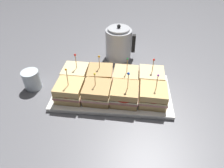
# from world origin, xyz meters

# --- Properties ---
(ground_plane) EXTENTS (6.00, 6.00, 0.00)m
(ground_plane) POSITION_xyz_m (0.00, 0.00, 0.00)
(ground_plane) COLOR slate
(serving_platter) EXTENTS (0.54, 0.28, 0.02)m
(serving_platter) POSITION_xyz_m (0.00, 0.00, 0.01)
(serving_platter) COLOR white
(serving_platter) RESTS_ON ground_plane
(sandwich_front_far_left) EXTENTS (0.12, 0.12, 0.16)m
(sandwich_front_far_left) POSITION_xyz_m (-0.18, -0.06, 0.06)
(sandwich_front_far_left) COLOR tan
(sandwich_front_far_left) RESTS_ON serving_platter
(sandwich_front_center_left) EXTENTS (0.12, 0.12, 0.14)m
(sandwich_front_center_left) POSITION_xyz_m (-0.06, -0.06, 0.06)
(sandwich_front_center_left) COLOR tan
(sandwich_front_center_left) RESTS_ON serving_platter
(sandwich_front_center_right) EXTENTS (0.13, 0.13, 0.16)m
(sandwich_front_center_right) POSITION_xyz_m (0.06, -0.06, 0.06)
(sandwich_front_center_right) COLOR tan
(sandwich_front_center_right) RESTS_ON serving_platter
(sandwich_front_far_right) EXTENTS (0.12, 0.12, 0.15)m
(sandwich_front_far_right) POSITION_xyz_m (0.18, -0.06, 0.06)
(sandwich_front_far_right) COLOR tan
(sandwich_front_far_right) RESTS_ON serving_platter
(sandwich_back_far_left) EXTENTS (0.12, 0.12, 0.15)m
(sandwich_back_far_left) POSITION_xyz_m (-0.18, 0.06, 0.06)
(sandwich_back_far_left) COLOR beige
(sandwich_back_far_left) RESTS_ON serving_platter
(sandwich_back_center_left) EXTENTS (0.12, 0.12, 0.14)m
(sandwich_back_center_left) POSITION_xyz_m (-0.06, 0.06, 0.06)
(sandwich_back_center_left) COLOR tan
(sandwich_back_center_left) RESTS_ON serving_platter
(sandwich_back_center_right) EXTENTS (0.12, 0.12, 0.15)m
(sandwich_back_center_right) POSITION_xyz_m (0.06, 0.06, 0.05)
(sandwich_back_center_right) COLOR #DBB77A
(sandwich_back_center_right) RESTS_ON serving_platter
(sandwich_back_far_right) EXTENTS (0.12, 0.12, 0.14)m
(sandwich_back_far_right) POSITION_xyz_m (0.18, 0.06, 0.06)
(sandwich_back_far_right) COLOR beige
(sandwich_back_far_right) RESTS_ON serving_platter
(kettle_steel) EXTENTS (0.17, 0.15, 0.20)m
(kettle_steel) POSITION_xyz_m (0.01, 0.32, 0.09)
(kettle_steel) COLOR #B7BABF
(kettle_steel) RESTS_ON ground_plane
(drinking_glass) EXTENTS (0.08, 0.08, 0.09)m
(drinking_glass) POSITION_xyz_m (-0.38, 0.01, 0.05)
(drinking_glass) COLOR silver
(drinking_glass) RESTS_ON ground_plane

